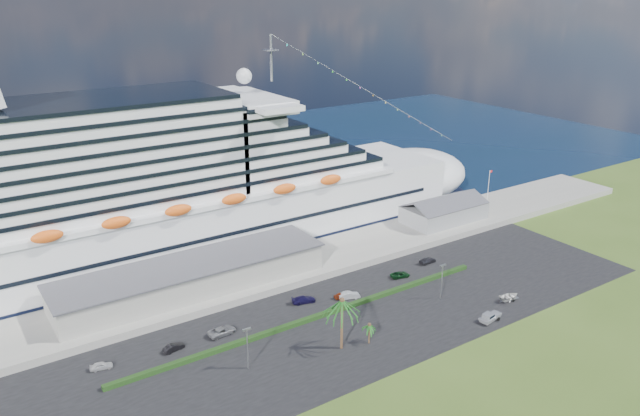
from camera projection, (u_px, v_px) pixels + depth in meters
ground at (395, 342)px, 121.86m from camera, size 420.00×420.00×0.00m
asphalt_lot at (361, 318)px, 130.44m from camera, size 140.00×38.00×0.12m
wharf at (289, 266)px, 152.82m from camera, size 240.00×20.00×1.80m
water at (159, 179)px, 223.46m from camera, size 420.00×160.00×0.02m
cruise_ship at (164, 194)px, 154.94m from camera, size 191.00×38.00×54.00m
terminal_building at (192, 276)px, 138.34m from camera, size 61.00×15.00×6.30m
port_shed at (444, 212)px, 178.85m from camera, size 24.00×12.31×7.37m
flagpole at (488, 188)px, 186.99m from camera, size 1.08×0.16×12.00m
hedge at (316, 317)px, 129.99m from camera, size 88.00×1.10×0.90m
lamp_post_left at (247, 343)px, 111.64m from camera, size 1.60×0.35×8.27m
lamp_post_right at (442, 277)px, 136.77m from camera, size 1.60×0.35×8.27m
palm_tall at (342, 306)px, 116.63m from camera, size 8.82×8.82×11.13m
palm_short at (369, 327)px, 120.22m from camera, size 3.53×3.53×4.56m
parked_car_0 at (101, 366)px, 112.97m from camera, size 4.25×2.39×1.37m
parked_car_1 at (174, 347)px, 118.67m from camera, size 4.36×2.16×1.37m
parked_car_2 at (222, 331)px, 124.03m from camera, size 5.84×2.94×1.59m
parked_car_3 at (304, 300)px, 136.47m from camera, size 5.64×3.33×1.53m
parked_car_4 at (343, 295)px, 138.57m from camera, size 4.15×2.10×1.36m
parked_car_5 at (349, 295)px, 138.29m from camera, size 5.08×3.11×1.58m
parked_car_6 at (400, 275)px, 148.35m from camera, size 5.11×3.21×1.32m
parked_car_7 at (427, 261)px, 155.85m from camera, size 4.88×2.12×1.40m
pickup_truck at (490, 317)px, 128.93m from camera, size 5.54×2.80×1.86m
boat_trailer at (510, 296)px, 137.22m from camera, size 5.57×3.82×1.57m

